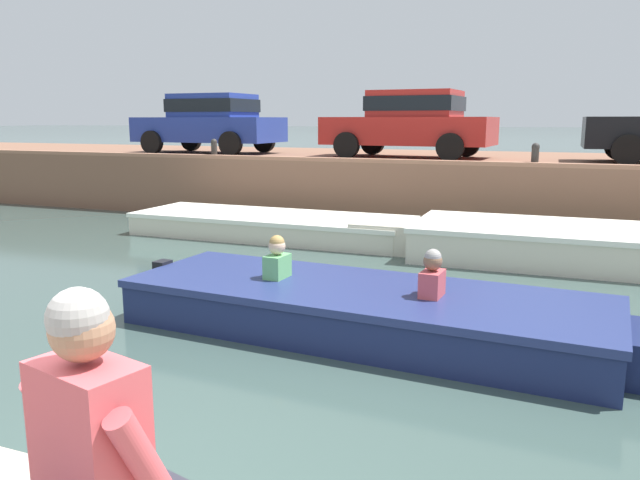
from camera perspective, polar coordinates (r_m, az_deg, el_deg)
name	(u,v)px	position (r m, az deg, el deg)	size (l,w,h in m)	color
ground_plane	(361,302)	(7.84, 3.82, -5.65)	(400.00, 400.00, 0.00)	#384C47
far_quay_wall	(467,185)	(15.68, 13.27, 4.95)	(60.00, 6.00, 1.36)	brown
far_wall_coping	(446,162)	(12.79, 11.45, 6.97)	(60.00, 0.24, 0.08)	#9F6C52
boat_moored_west_cream	(284,226)	(12.03, -3.35, 1.25)	(6.49, 1.87, 0.43)	silver
boat_moored_central_cream	(578,246)	(10.63, 22.52, -0.47)	(6.78, 2.21, 0.58)	silver
motorboat_passing	(382,313)	(6.59, 5.69, -6.63)	(6.26, 2.00, 0.98)	navy
car_leftmost_blue	(210,121)	(17.11, -9.98, 10.67)	(3.86, 2.02, 1.54)	#233893
car_left_inner_red	(411,121)	(14.99, 8.33, 10.70)	(3.97, 2.10, 1.54)	#B2231E
mooring_bollard_west	(214,148)	(14.86, -9.66, 8.32)	(0.15, 0.15, 0.45)	#2D2B28
mooring_bollard_mid	(535,154)	(12.72, 19.08, 7.47)	(0.15, 0.15, 0.45)	#2D2B28
person_seated_right	(105,461)	(2.26, -19.10, -18.53)	(0.59, 0.60, 0.96)	#282833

